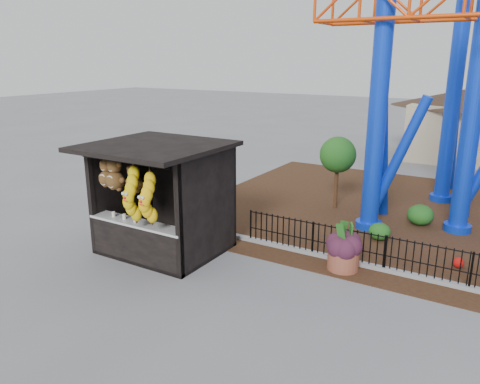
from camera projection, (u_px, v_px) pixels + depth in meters
The scene contains 8 objects.
ground at pixel (231, 292), 11.06m from camera, with size 120.00×120.00×0.00m, color slate.
mulch_bed at pixel (460, 224), 15.63m from camera, with size 18.00×12.00×0.02m, color #331E11.
curb at pixel (433, 280), 11.51m from camera, with size 18.00×0.18×0.12m, color gray.
prize_booth at pixel (156, 201), 12.88m from camera, with size 3.50×3.40×3.12m.
picket_fence at pixel (476, 272), 10.94m from camera, with size 12.20×0.06×1.00m, color black, non-canonical shape.
terracotta_planter at pixel (343, 259), 12.18m from camera, with size 0.82×0.82×0.57m, color brown.
planter_foliage at pixel (345, 238), 12.01m from camera, with size 0.70×0.70×0.64m, color #371627.
potted_plant at pixel (347, 255), 12.22m from camera, with size 0.69×0.60×0.77m, color #245D1B.
Camera 1 is at (5.38, -8.42, 5.32)m, focal length 35.00 mm.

